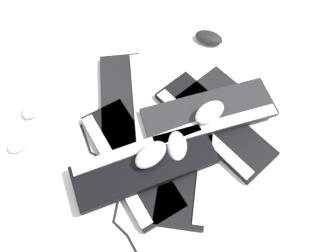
% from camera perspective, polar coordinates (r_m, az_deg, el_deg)
% --- Properties ---
extents(ground_plane, '(3.20, 3.20, 0.00)m').
position_cam_1_polar(ground_plane, '(1.09, 2.41, -2.44)').
color(ground_plane, white).
extents(keyboard_0, '(0.45, 0.38, 0.03)m').
position_cam_1_polar(keyboard_0, '(1.16, -7.68, 3.64)').
color(keyboard_0, black).
rests_on(keyboard_0, ground).
extents(keyboard_1, '(0.46, 0.23, 0.03)m').
position_cam_1_polar(keyboard_1, '(1.06, -6.63, -5.99)').
color(keyboard_1, black).
rests_on(keyboard_1, ground).
extents(keyboard_2, '(0.40, 0.43, 0.03)m').
position_cam_1_polar(keyboard_2, '(1.05, 3.31, -5.70)').
color(keyboard_2, black).
rests_on(keyboard_2, ground).
extents(keyboard_3, '(0.44, 0.15, 0.03)m').
position_cam_1_polar(keyboard_3, '(1.12, 7.91, 0.34)').
color(keyboard_3, black).
rests_on(keyboard_3, ground).
extents(keyboard_4, '(0.15, 0.44, 0.03)m').
position_cam_1_polar(keyboard_4, '(1.13, 3.42, 1.92)').
color(keyboard_4, black).
rests_on(keyboard_4, ground).
extents(keyboard_5, '(0.32, 0.46, 0.03)m').
position_cam_1_polar(keyboard_5, '(1.10, 7.29, 2.16)').
color(keyboard_5, '#232326').
rests_on(keyboard_5, keyboard_4).
extents(keyboard_6, '(0.29, 0.46, 0.03)m').
position_cam_1_polar(keyboard_6, '(1.01, -4.16, -6.63)').
color(keyboard_6, black).
rests_on(keyboard_6, keyboard_1).
extents(mouse_0, '(0.13, 0.11, 0.04)m').
position_cam_1_polar(mouse_0, '(1.34, 7.12, 15.02)').
color(mouse_0, black).
rests_on(mouse_0, ground).
extents(mouse_1, '(0.13, 0.12, 0.04)m').
position_cam_1_polar(mouse_1, '(1.03, 1.53, -3.40)').
color(mouse_1, '#B7B7BC').
rests_on(mouse_1, keyboard_2).
extents(mouse_2, '(0.07, 0.11, 0.04)m').
position_cam_1_polar(mouse_2, '(0.99, -3.11, -4.89)').
color(mouse_2, '#B7B7BC').
rests_on(mouse_2, keyboard_6).
extents(mouse_3, '(0.07, 0.11, 0.04)m').
position_cam_1_polar(mouse_3, '(1.06, 7.26, 2.39)').
color(mouse_3, silver).
rests_on(mouse_3, keyboard_5).
extents(mouse_4, '(0.11, 0.13, 0.04)m').
position_cam_1_polar(mouse_4, '(1.23, -22.25, 3.33)').
color(mouse_4, silver).
rests_on(mouse_4, ground).
extents(mouse_5, '(0.08, 0.12, 0.04)m').
position_cam_1_polar(mouse_5, '(1.17, -23.97, -2.15)').
color(mouse_5, silver).
rests_on(mouse_5, ground).
extents(cable_0, '(0.70, 0.21, 0.01)m').
position_cam_1_polar(cable_0, '(1.01, -6.52, -16.34)').
color(cable_0, black).
rests_on(cable_0, ground).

